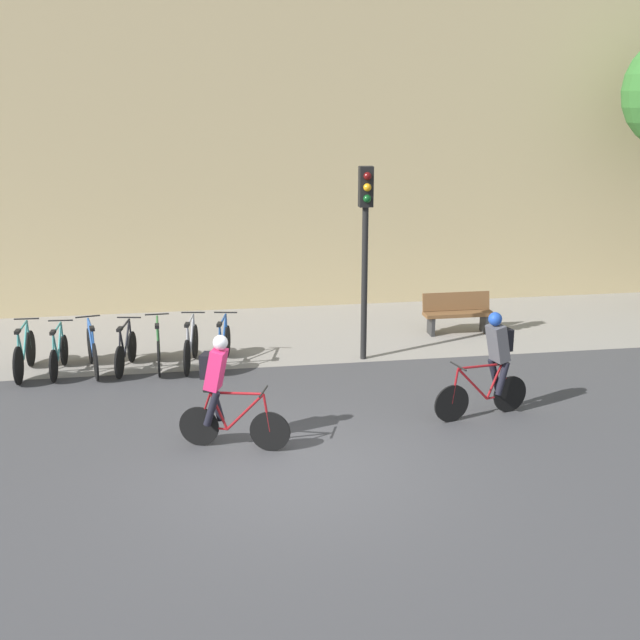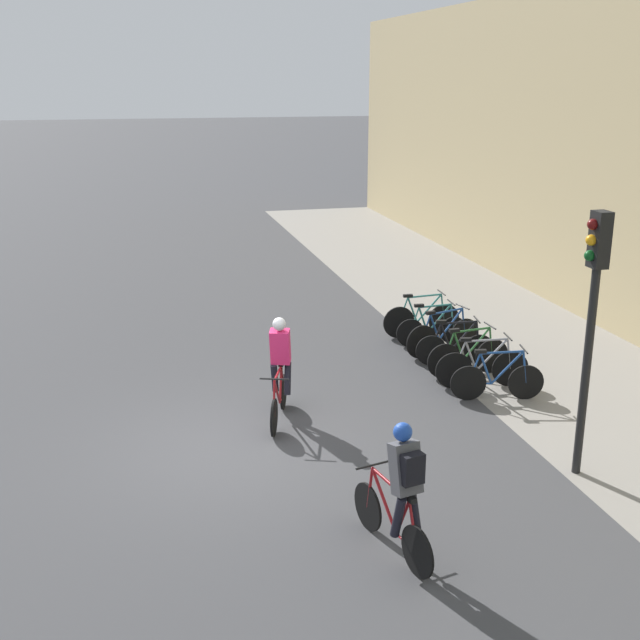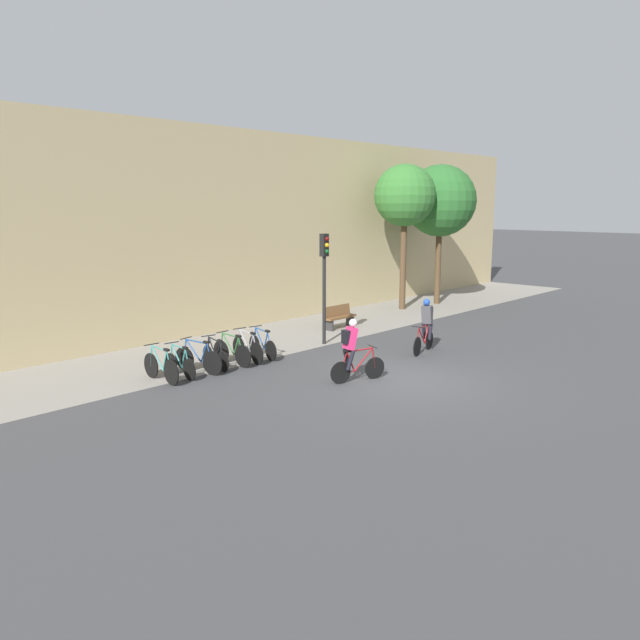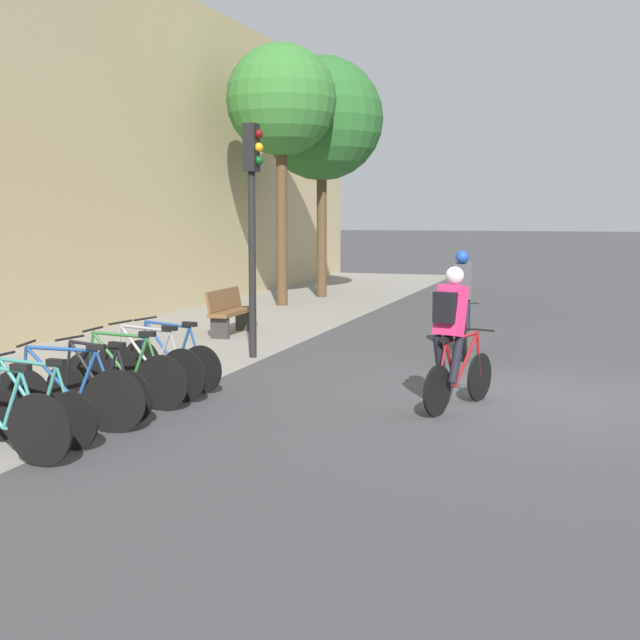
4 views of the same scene
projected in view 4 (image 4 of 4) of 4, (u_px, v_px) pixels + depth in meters
The scene contains 14 objects.
ground at pixel (539, 399), 11.42m from camera, with size 200.00×200.00×0.00m, color #3D3D3F.
kerb_strip at pixel (80, 371), 13.42m from camera, with size 44.00×4.50×0.01m, color gray.
cyclist_pink at pixel (453, 333), 10.64m from camera, with size 1.61×0.67×1.75m.
cyclist_grey at pixel (461, 298), 14.97m from camera, with size 1.70×0.59×1.75m.
parked_bike_1 at pixel (34, 410), 9.11m from camera, with size 0.46×1.55×0.93m.
parked_bike_2 at pixel (68, 395), 9.69m from camera, with size 0.52×1.72×0.98m.
parked_bike_3 at pixel (98, 387), 10.28m from camera, with size 0.46×1.55×0.94m.
parked_bike_4 at pixel (125, 376), 10.86m from camera, with size 0.46×1.67×0.97m.
parked_bike_5 at pixel (149, 367), 11.44m from camera, with size 0.46×1.72×0.98m.
parked_bike_6 at pixel (171, 361), 12.03m from camera, with size 0.50×1.63×0.95m.
traffic_light_pole at pixel (252, 197), 14.35m from camera, with size 0.26×0.30×3.79m.
bench at pixel (230, 311), 17.35m from camera, with size 1.53×0.44×0.89m.
street_tree_0 at pixel (322, 119), 24.48m from camera, with size 3.39×3.39×6.63m.
street_tree_1 at pixel (281, 102), 22.19m from camera, with size 2.77×2.77×6.55m.
Camera 4 is at (-11.54, -0.67, 2.40)m, focal length 50.00 mm.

